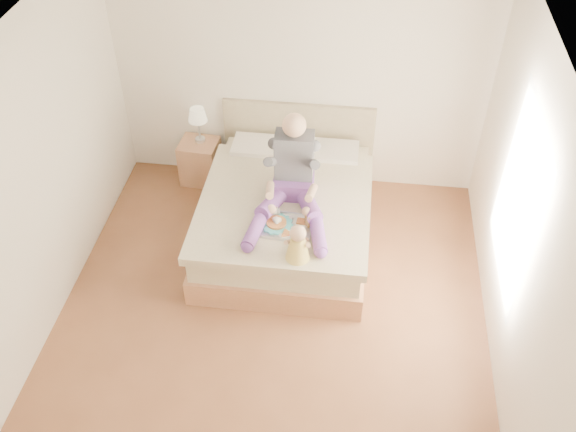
# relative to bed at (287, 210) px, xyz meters

# --- Properties ---
(room) EXTENTS (4.02, 4.22, 2.71)m
(room) POSITION_rel_bed_xyz_m (0.08, -1.08, 1.19)
(room) COLOR brown
(room) RESTS_ON ground
(bed) EXTENTS (1.70, 2.18, 1.00)m
(bed) POSITION_rel_bed_xyz_m (0.00, 0.00, 0.00)
(bed) COLOR #A26D4B
(bed) RESTS_ON ground
(nightstand) EXTENTS (0.45, 0.41, 0.52)m
(nightstand) POSITION_rel_bed_xyz_m (-1.12, 0.80, -0.06)
(nightstand) COLOR #A26D4B
(nightstand) RESTS_ON ground
(lamp) EXTENTS (0.21, 0.21, 0.43)m
(lamp) POSITION_rel_bed_xyz_m (-1.11, 0.84, 0.53)
(lamp) COLOR silver
(lamp) RESTS_ON nightstand
(adult) EXTENTS (0.79, 1.12, 0.94)m
(adult) POSITION_rel_bed_xyz_m (0.07, -0.20, 0.57)
(adult) COLOR #653789
(adult) RESTS_ON bed
(tray) EXTENTS (0.52, 0.42, 0.14)m
(tray) POSITION_rel_bed_xyz_m (0.07, -0.57, 0.32)
(tray) COLOR silver
(tray) RESTS_ON bed
(baby) EXTENTS (0.25, 0.33, 0.37)m
(baby) POSITION_rel_bed_xyz_m (0.22, -0.95, 0.44)
(baby) COLOR gold
(baby) RESTS_ON bed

